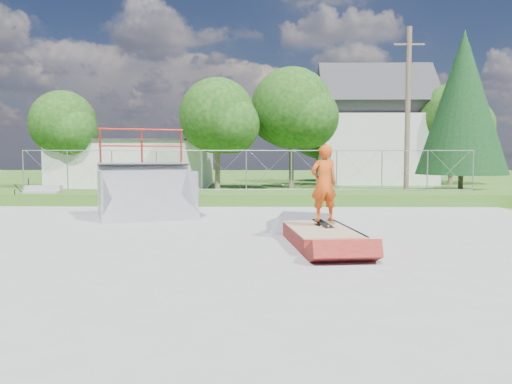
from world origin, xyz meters
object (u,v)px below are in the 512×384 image
grind_box (321,237)px  flat_bank_ramp (300,225)px  quarter_pipe (147,173)px  skater (324,186)px

grind_box → flat_bank_ramp: size_ratio=1.89×
quarter_pipe → skater: 6.92m
flat_bank_ramp → grind_box: bearing=-60.7°
flat_bank_ramp → skater: bearing=-55.0°
grind_box → flat_bank_ramp: bearing=93.2°
grind_box → quarter_pipe: bearing=129.4°
quarter_pipe → flat_bank_ramp: quarter_pipe is taller
grind_box → skater: skater is taller
quarter_pipe → skater: bearing=-62.2°
grind_box → flat_bank_ramp: flat_bank_ramp is taller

